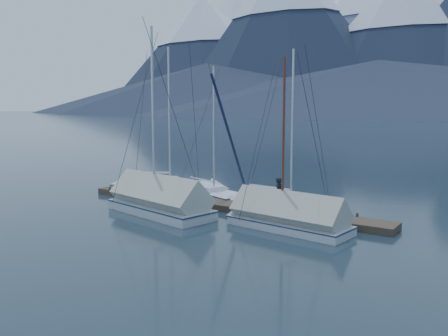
{
  "coord_description": "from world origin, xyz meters",
  "views": [
    {
      "loc": [
        13.81,
        -18.69,
        5.44
      ],
      "look_at": [
        0.0,
        2.0,
        2.2
      ],
      "focal_mm": 38.0,
      "sensor_mm": 36.0,
      "label": 1
    }
  ],
  "objects_px": {
    "sailboat_covered_near": "(280,219)",
    "person": "(279,194)",
    "sailboat_open_mid": "(218,196)",
    "sailboat_covered_far": "(153,203)",
    "sailboat_open_right": "(299,207)",
    "sailboat_open_left": "(178,187)"
  },
  "relations": [
    {
      "from": "sailboat_open_mid",
      "to": "sailboat_open_right",
      "type": "distance_m",
      "value": 5.26
    },
    {
      "from": "sailboat_covered_near",
      "to": "person",
      "type": "relative_size",
      "value": 5.13
    },
    {
      "from": "sailboat_open_left",
      "to": "sailboat_covered_near",
      "type": "xyz_separation_m",
      "value": [
        9.98,
        -5.04,
        0.24
      ]
    },
    {
      "from": "sailboat_open_left",
      "to": "sailboat_open_mid",
      "type": "height_order",
      "value": "sailboat_open_left"
    },
    {
      "from": "sailboat_open_left",
      "to": "sailboat_covered_far",
      "type": "distance_m",
      "value": 6.66
    },
    {
      "from": "sailboat_open_left",
      "to": "sailboat_covered_near",
      "type": "distance_m",
      "value": 11.18
    },
    {
      "from": "sailboat_open_mid",
      "to": "sailboat_covered_far",
      "type": "distance_m",
      "value": 4.9
    },
    {
      "from": "sailboat_open_mid",
      "to": "sailboat_open_right",
      "type": "relative_size",
      "value": 0.93
    },
    {
      "from": "sailboat_open_right",
      "to": "sailboat_covered_near",
      "type": "bearing_deg",
      "value": -77.92
    },
    {
      "from": "sailboat_open_left",
      "to": "sailboat_open_right",
      "type": "distance_m",
      "value": 9.25
    },
    {
      "from": "sailboat_covered_near",
      "to": "person",
      "type": "xyz_separation_m",
      "value": [
        -0.97,
        1.86,
        0.74
      ]
    },
    {
      "from": "sailboat_open_right",
      "to": "sailboat_covered_near",
      "type": "relative_size",
      "value": 1.1
    },
    {
      "from": "person",
      "to": "sailboat_covered_near",
      "type": "bearing_deg",
      "value": -145.17
    },
    {
      "from": "sailboat_open_mid",
      "to": "person",
      "type": "relative_size",
      "value": 5.23
    },
    {
      "from": "sailboat_covered_near",
      "to": "sailboat_covered_far",
      "type": "height_order",
      "value": "sailboat_covered_far"
    },
    {
      "from": "sailboat_open_left",
      "to": "sailboat_open_mid",
      "type": "distance_m",
      "value": 4.05
    },
    {
      "from": "sailboat_open_left",
      "to": "sailboat_open_mid",
      "type": "bearing_deg",
      "value": -15.1
    },
    {
      "from": "sailboat_covered_near",
      "to": "person",
      "type": "height_order",
      "value": "sailboat_covered_near"
    },
    {
      "from": "sailboat_open_mid",
      "to": "sailboat_open_right",
      "type": "height_order",
      "value": "sailboat_open_right"
    },
    {
      "from": "sailboat_open_left",
      "to": "sailboat_open_mid",
      "type": "xyz_separation_m",
      "value": [
        3.91,
        -1.05,
        -0.03
      ]
    },
    {
      "from": "sailboat_open_left",
      "to": "sailboat_open_right",
      "type": "relative_size",
      "value": 1.1
    },
    {
      "from": "sailboat_covered_far",
      "to": "person",
      "type": "height_order",
      "value": "sailboat_covered_far"
    }
  ]
}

